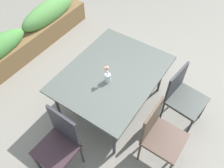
{
  "coord_description": "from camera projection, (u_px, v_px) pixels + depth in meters",
  "views": [
    {
      "loc": [
        -1.66,
        -1.11,
        2.89
      ],
      "look_at": [
        -0.0,
        0.0,
        0.48
      ],
      "focal_mm": 36.71,
      "sensor_mm": 36.0,
      "label": 1
    }
  ],
  "objects": [
    {
      "name": "chair_end_left",
      "position": [
        59.0,
        142.0,
        2.54
      ],
      "size": [
        0.43,
        0.43,
        0.94
      ],
      "rotation": [
        0.0,
        0.0,
        1.54
      ],
      "color": "#37252C",
      "rests_on": "ground"
    },
    {
      "name": "planter_box",
      "position": [
        26.0,
        37.0,
        4.01
      ],
      "size": [
        2.8,
        0.38,
        0.7
      ],
      "color": "brown",
      "rests_on": "ground"
    },
    {
      "name": "ground_plane",
      "position": [
        112.0,
        104.0,
        3.5
      ],
      "size": [
        12.0,
        12.0,
        0.0
      ],
      "primitive_type": "plane",
      "color": "gray"
    },
    {
      "name": "dining_table",
      "position": [
        112.0,
        75.0,
        2.99
      ],
      "size": [
        1.48,
        1.14,
        0.71
      ],
      "color": "#4C514C",
      "rests_on": "ground"
    },
    {
      "name": "chair_near_left",
      "position": [
        160.0,
        133.0,
        2.61
      ],
      "size": [
        0.44,
        0.44,
        0.92
      ],
      "rotation": [
        0.0,
        0.0,
        3.13
      ],
      "color": "brown",
      "rests_on": "ground"
    },
    {
      "name": "chair_near_right",
      "position": [
        183.0,
        95.0,
        2.98
      ],
      "size": [
        0.5,
        0.5,
        0.87
      ],
      "rotation": [
        0.0,
        0.0,
        3.02
      ],
      "color": "#373C38",
      "rests_on": "ground"
    },
    {
      "name": "flower_vase",
      "position": [
        107.0,
        76.0,
        2.79
      ],
      "size": [
        0.07,
        0.08,
        0.26
      ],
      "color": "silver",
      "rests_on": "dining_table"
    }
  ]
}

